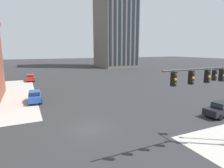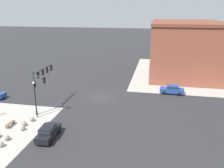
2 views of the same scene
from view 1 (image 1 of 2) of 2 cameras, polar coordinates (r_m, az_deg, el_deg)
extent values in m
plane|color=#2D2D30|center=(19.36, -6.99, -13.13)|extent=(320.00, 320.00, 0.00)
cylinder|color=#383D38|center=(14.24, 25.89, 4.18)|extent=(6.95, 0.12, 0.12)
cylinder|color=#383D38|center=(17.58, 30.79, 3.74)|extent=(0.11, 1.80, 0.11)
cube|color=black|center=(15.86, 30.26, 2.32)|extent=(0.28, 0.28, 0.90)
sphere|color=#282828|center=(15.74, 30.83, 3.25)|extent=(0.18, 0.18, 0.18)
sphere|color=orange|center=(15.77, 30.74, 2.24)|extent=(0.18, 0.18, 0.18)
sphere|color=#282828|center=(15.80, 30.64, 1.24)|extent=(0.18, 0.18, 0.18)
cube|color=black|center=(14.65, 26.85, 2.07)|extent=(0.28, 0.28, 0.90)
sphere|color=#282828|center=(14.52, 27.44, 3.08)|extent=(0.18, 0.18, 0.18)
sphere|color=orange|center=(14.55, 27.35, 1.99)|extent=(0.18, 0.18, 0.18)
sphere|color=#282828|center=(14.59, 27.26, 0.90)|extent=(0.18, 0.18, 0.18)
cube|color=black|center=(13.50, 22.85, 1.77)|extent=(0.28, 0.28, 0.90)
sphere|color=#282828|center=(13.36, 23.44, 2.86)|extent=(0.18, 0.18, 0.18)
sphere|color=orange|center=(13.40, 23.35, 1.67)|extent=(0.18, 0.18, 0.18)
sphere|color=#282828|center=(13.44, 23.27, 0.49)|extent=(0.18, 0.18, 0.18)
cube|color=black|center=(12.43, 18.14, 1.40)|extent=(0.28, 0.28, 0.90)
sphere|color=#282828|center=(12.28, 18.72, 2.58)|extent=(0.18, 0.18, 0.18)
sphere|color=orange|center=(12.32, 18.64, 1.29)|extent=(0.18, 0.18, 0.18)
sphere|color=#282828|center=(12.36, 18.57, 0.01)|extent=(0.18, 0.18, 0.18)
cube|color=black|center=(18.10, 28.56, 2.33)|extent=(0.28, 0.28, 0.90)
sphere|color=#282828|center=(17.97, 29.04, 3.14)|extent=(0.18, 0.18, 0.18)
sphere|color=orange|center=(18.00, 28.96, 2.26)|extent=(0.18, 0.18, 0.18)
sphere|color=#282828|center=(18.04, 28.89, 1.38)|extent=(0.18, 0.18, 0.18)
cube|color=black|center=(25.64, 30.17, -6.92)|extent=(4.48, 1.96, 0.76)
cube|color=black|center=(25.58, 30.48, -5.40)|extent=(2.18, 1.59, 0.60)
cube|color=#232D38|center=(25.58, 30.48, -5.40)|extent=(2.27, 1.63, 0.40)
cylinder|color=black|center=(24.21, 30.00, -8.81)|extent=(0.65, 0.25, 0.64)
cylinder|color=black|center=(25.08, 26.77, -7.89)|extent=(0.65, 0.25, 0.64)
cylinder|color=black|center=(27.28, 30.17, -6.78)|extent=(0.65, 0.25, 0.64)
cube|color=red|center=(51.22, -23.49, 1.59)|extent=(1.85, 4.43, 0.76)
cube|color=red|center=(51.28, -23.55, 2.37)|extent=(1.54, 2.14, 0.60)
cube|color=#232D38|center=(51.28, -23.55, 2.37)|extent=(1.57, 2.23, 0.40)
cylinder|color=black|center=(49.93, -22.49, 1.02)|extent=(0.23, 0.64, 0.64)
cylinder|color=black|center=(49.93, -24.40, 0.88)|extent=(0.23, 0.64, 0.64)
cylinder|color=black|center=(52.63, -22.57, 1.45)|extent=(0.23, 0.64, 0.64)
cylinder|color=black|center=(52.63, -24.39, 1.32)|extent=(0.23, 0.64, 0.64)
cube|color=#23479E|center=(30.33, -22.35, -3.80)|extent=(1.97, 4.48, 0.76)
cube|color=#23479E|center=(30.32, -22.44, -2.48)|extent=(1.60, 2.18, 0.60)
cube|color=#232D38|center=(30.32, -22.44, -2.48)|extent=(1.64, 2.27, 0.40)
cylinder|color=black|center=(29.09, -20.65, -5.03)|extent=(0.25, 0.65, 0.64)
cylinder|color=black|center=(29.12, -23.95, -5.25)|extent=(0.25, 0.65, 0.64)
cylinder|color=black|center=(31.74, -20.79, -3.80)|extent=(0.25, 0.65, 0.64)
cylinder|color=black|center=(31.76, -23.81, -3.99)|extent=(0.25, 0.65, 0.64)
cube|color=#70665B|center=(90.60, 0.96, 23.33)|extent=(14.80, 17.60, 56.30)
cube|color=#1E2833|center=(86.05, 7.94, 23.94)|extent=(1.20, 0.10, 54.04)
camera|label=2|loc=(52.43, 35.71, 16.89)|focal=37.98mm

